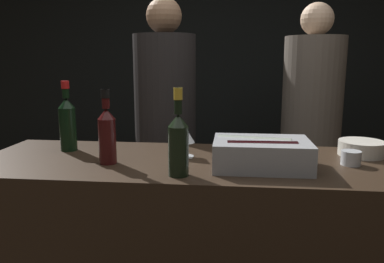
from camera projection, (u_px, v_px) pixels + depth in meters
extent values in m
cube|color=black|center=(215.00, 58.00, 3.67)|extent=(6.40, 0.06, 2.80)
cube|color=#2D2116|center=(191.00, 262.00, 1.71)|extent=(1.86, 0.65, 0.96)
cube|color=#9EA0A5|center=(261.00, 154.00, 1.50)|extent=(0.38, 0.27, 0.11)
cylinder|color=black|center=(262.00, 149.00, 1.45)|extent=(0.27, 0.08, 0.07)
cylinder|color=#9EA899|center=(254.00, 144.00, 1.54)|extent=(0.30, 0.12, 0.07)
cylinder|color=silver|center=(362.00, 148.00, 1.69)|extent=(0.20, 0.20, 0.07)
cylinder|color=gray|center=(362.00, 142.00, 1.69)|extent=(0.17, 0.17, 0.01)
cylinder|color=silver|center=(185.00, 156.00, 1.67)|extent=(0.08, 0.08, 0.00)
cylinder|color=silver|center=(185.00, 149.00, 1.67)|extent=(0.01, 0.01, 0.06)
cone|color=silver|center=(185.00, 134.00, 1.65)|extent=(0.09, 0.09, 0.07)
cylinder|color=silver|center=(351.00, 158.00, 1.54)|extent=(0.08, 0.08, 0.06)
sphere|color=#EFB256|center=(351.00, 157.00, 1.54)|extent=(0.04, 0.04, 0.04)
cylinder|color=black|center=(178.00, 151.00, 1.39)|extent=(0.08, 0.08, 0.19)
cone|color=black|center=(178.00, 120.00, 1.36)|extent=(0.08, 0.08, 0.05)
cylinder|color=black|center=(178.00, 101.00, 1.35)|extent=(0.03, 0.03, 0.10)
cylinder|color=gold|center=(178.00, 94.00, 1.35)|extent=(0.03, 0.03, 0.04)
cylinder|color=black|center=(68.00, 129.00, 1.77)|extent=(0.08, 0.08, 0.20)
cone|color=black|center=(66.00, 103.00, 1.75)|extent=(0.08, 0.08, 0.05)
cylinder|color=black|center=(65.00, 89.00, 1.74)|extent=(0.03, 0.03, 0.08)
cylinder|color=red|center=(65.00, 85.00, 1.73)|extent=(0.04, 0.04, 0.04)
cylinder|color=#380F0F|center=(107.00, 141.00, 1.55)|extent=(0.07, 0.07, 0.19)
cone|color=#380F0F|center=(106.00, 114.00, 1.53)|extent=(0.07, 0.07, 0.04)
cylinder|color=#380F0F|center=(106.00, 99.00, 1.52)|extent=(0.03, 0.03, 0.08)
cylinder|color=black|center=(105.00, 94.00, 1.51)|extent=(0.04, 0.04, 0.04)
cube|color=black|center=(306.00, 203.00, 2.63)|extent=(0.29, 0.22, 0.80)
cylinder|color=#60564C|center=(313.00, 93.00, 2.48)|extent=(0.39, 0.39, 0.73)
sphere|color=beige|center=(317.00, 19.00, 2.39)|extent=(0.21, 0.21, 0.21)
cube|color=black|center=(167.00, 215.00, 2.42)|extent=(0.28, 0.21, 0.80)
cylinder|color=black|center=(165.00, 96.00, 2.27)|extent=(0.37, 0.37, 0.73)
sphere|color=#997051|center=(164.00, 16.00, 2.18)|extent=(0.21, 0.21, 0.21)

